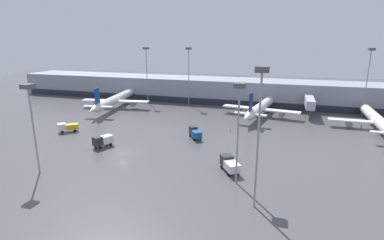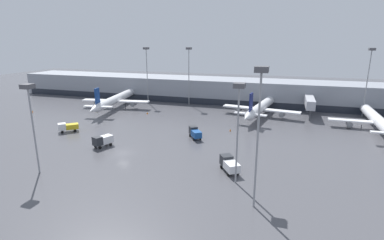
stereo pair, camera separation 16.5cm
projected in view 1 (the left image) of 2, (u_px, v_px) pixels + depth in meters
The scene contains 18 objects.
ground_plane at pixel (123, 153), 65.10m from camera, with size 320.00×320.00×0.00m, color #4C4C51.
terminal_building at pixel (201, 89), 120.95m from camera, with size 160.00×29.70×9.00m.
parked_jet_0 at pixel (260, 108), 95.47m from camera, with size 24.84×33.79×9.37m.
parked_jet_1 at pixel (115, 100), 106.87m from camera, with size 24.61×38.39×9.42m.
parked_jet_2 at pixel (378, 121), 81.37m from camera, with size 24.91×37.78×9.50m.
service_truck_0 at pixel (68, 127), 79.84m from camera, with size 5.09×4.90×2.45m.
service_truck_1 at pixel (195, 132), 74.57m from camera, with size 4.42×5.18×2.72m.
service_truck_2 at pixel (230, 164), 55.70m from camera, with size 4.66×5.58×2.66m.
service_truck_3 at pixel (103, 140), 68.65m from camera, with size 3.60×4.92×2.67m.
traffic_cone_0 at pixel (230, 130), 80.58m from camera, with size 0.41×0.41×0.72m.
traffic_cone_1 at pixel (147, 113), 99.38m from camera, with size 0.49×0.49×0.63m.
traffic_cone_2 at pixel (32, 111), 101.53m from camera, with size 0.40×0.40×0.63m.
apron_light_mast_0 at pixel (369, 64), 92.13m from camera, with size 1.80×1.80×21.50m.
apron_light_mast_1 at pixel (239, 105), 48.08m from camera, with size 1.80×1.80×17.27m.
apron_light_mast_2 at pixel (146, 60), 112.37m from camera, with size 1.80×1.80×21.19m.
apron_light_mast_3 at pixel (30, 103), 52.16m from camera, with size 1.80×1.80×16.50m.
apron_light_mast_5 at pixel (189, 61), 109.15m from camera, with size 1.80×1.80×21.24m.
apron_light_mast_6 at pixel (260, 101), 40.16m from camera, with size 1.80×1.80×20.51m.
Camera 1 is at (32.63, -53.70, 23.84)m, focal length 28.00 mm.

